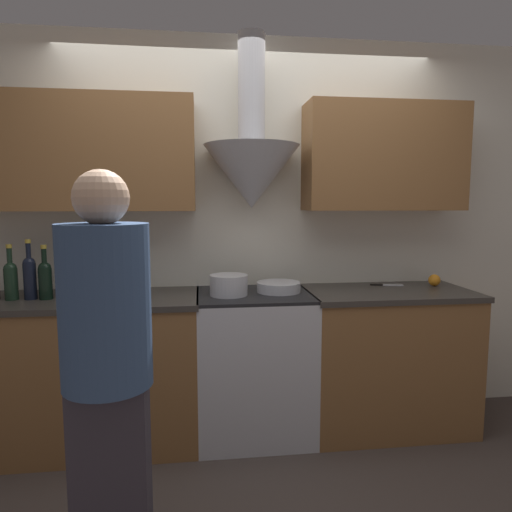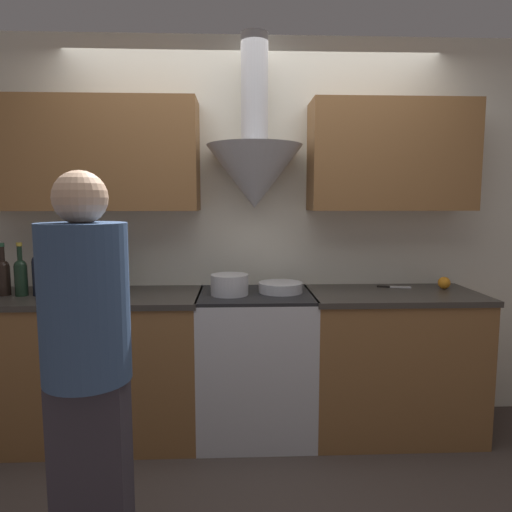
{
  "view_description": "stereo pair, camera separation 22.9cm",
  "coord_description": "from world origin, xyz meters",
  "px_view_note": "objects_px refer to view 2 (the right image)",
  "views": [
    {
      "loc": [
        -0.34,
        -2.49,
        1.5
      ],
      "look_at": [
        0.0,
        0.23,
        1.18
      ],
      "focal_mm": 32.0,
      "sensor_mm": 36.0,
      "label": 1
    },
    {
      "loc": [
        -0.11,
        -2.51,
        1.5
      ],
      "look_at": [
        0.0,
        0.23,
        1.18
      ],
      "focal_mm": 32.0,
      "sensor_mm": 36.0,
      "label": 2
    }
  ],
  "objects_px": {
    "wine_bottle_6": "(84,273)",
    "person_foreground_left": "(88,364)",
    "stove_range": "(255,363)",
    "wine_bottle_1": "(3,275)",
    "wine_bottle_8": "(115,273)",
    "stock_pot": "(229,285)",
    "mixing_bowl": "(281,287)",
    "wine_bottle_3": "(38,272)",
    "wine_bottle_4": "(53,275)",
    "orange_fruit": "(444,283)",
    "wine_bottle_5": "(69,274)",
    "wine_bottle_7": "(99,273)",
    "wine_bottle_2": "(21,275)"
  },
  "relations": [
    {
      "from": "wine_bottle_1",
      "to": "wine_bottle_8",
      "type": "distance_m",
      "value": 0.68
    },
    {
      "from": "wine_bottle_2",
      "to": "wine_bottle_5",
      "type": "distance_m",
      "value": 0.29
    },
    {
      "from": "wine_bottle_7",
      "to": "wine_bottle_5",
      "type": "bearing_deg",
      "value": -176.63
    },
    {
      "from": "orange_fruit",
      "to": "stock_pot",
      "type": "bearing_deg",
      "value": -174.55
    },
    {
      "from": "wine_bottle_8",
      "to": "wine_bottle_1",
      "type": "bearing_deg",
      "value": -179.63
    },
    {
      "from": "stove_range",
      "to": "mixing_bowl",
      "type": "distance_m",
      "value": 0.52
    },
    {
      "from": "wine_bottle_6",
      "to": "orange_fruit",
      "type": "xyz_separation_m",
      "value": [
        2.33,
        0.12,
        -0.1
      ]
    },
    {
      "from": "orange_fruit",
      "to": "wine_bottle_6",
      "type": "bearing_deg",
      "value": -177.1
    },
    {
      "from": "stock_pot",
      "to": "person_foreground_left",
      "type": "xyz_separation_m",
      "value": [
        -0.52,
        -1.12,
        -0.1
      ]
    },
    {
      "from": "wine_bottle_2",
      "to": "wine_bottle_4",
      "type": "relative_size",
      "value": 1.02
    },
    {
      "from": "stove_range",
      "to": "wine_bottle_7",
      "type": "bearing_deg",
      "value": 179.75
    },
    {
      "from": "wine_bottle_6",
      "to": "person_foreground_left",
      "type": "bearing_deg",
      "value": -71.41
    },
    {
      "from": "wine_bottle_5",
      "to": "orange_fruit",
      "type": "bearing_deg",
      "value": 2.43
    },
    {
      "from": "wine_bottle_4",
      "to": "wine_bottle_5",
      "type": "relative_size",
      "value": 0.99
    },
    {
      "from": "wine_bottle_3",
      "to": "wine_bottle_7",
      "type": "bearing_deg",
      "value": 2.66
    },
    {
      "from": "stove_range",
      "to": "wine_bottle_5",
      "type": "bearing_deg",
      "value": -179.68
    },
    {
      "from": "stove_range",
      "to": "wine_bottle_5",
      "type": "relative_size",
      "value": 2.82
    },
    {
      "from": "wine_bottle_4",
      "to": "wine_bottle_5",
      "type": "height_order",
      "value": "wine_bottle_5"
    },
    {
      "from": "wine_bottle_5",
      "to": "wine_bottle_8",
      "type": "bearing_deg",
      "value": 2.03
    },
    {
      "from": "person_foreground_left",
      "to": "wine_bottle_3",
      "type": "bearing_deg",
      "value": 119.94
    },
    {
      "from": "wine_bottle_4",
      "to": "person_foreground_left",
      "type": "height_order",
      "value": "person_foreground_left"
    },
    {
      "from": "wine_bottle_5",
      "to": "person_foreground_left",
      "type": "bearing_deg",
      "value": -67.52
    },
    {
      "from": "wine_bottle_4",
      "to": "wine_bottle_7",
      "type": "height_order",
      "value": "wine_bottle_7"
    },
    {
      "from": "stove_range",
      "to": "wine_bottle_6",
      "type": "bearing_deg",
      "value": -178.84
    },
    {
      "from": "wine_bottle_7",
      "to": "person_foreground_left",
      "type": "bearing_deg",
      "value": -75.77
    },
    {
      "from": "stove_range",
      "to": "wine_bottle_1",
      "type": "relative_size",
      "value": 2.85
    },
    {
      "from": "wine_bottle_8",
      "to": "wine_bottle_5",
      "type": "bearing_deg",
      "value": -177.97
    },
    {
      "from": "mixing_bowl",
      "to": "person_foreground_left",
      "type": "relative_size",
      "value": 0.17
    },
    {
      "from": "stock_pot",
      "to": "wine_bottle_6",
      "type": "bearing_deg",
      "value": 178.84
    },
    {
      "from": "wine_bottle_8",
      "to": "stock_pot",
      "type": "height_order",
      "value": "wine_bottle_8"
    },
    {
      "from": "wine_bottle_7",
      "to": "stove_range",
      "type": "bearing_deg",
      "value": -0.25
    },
    {
      "from": "wine_bottle_4",
      "to": "orange_fruit",
      "type": "height_order",
      "value": "wine_bottle_4"
    },
    {
      "from": "wine_bottle_4",
      "to": "wine_bottle_6",
      "type": "distance_m",
      "value": 0.19
    },
    {
      "from": "stove_range",
      "to": "wine_bottle_8",
      "type": "relative_size",
      "value": 2.91
    },
    {
      "from": "wine_bottle_8",
      "to": "wine_bottle_4",
      "type": "bearing_deg",
      "value": -175.96
    },
    {
      "from": "wine_bottle_6",
      "to": "wine_bottle_8",
      "type": "height_order",
      "value": "wine_bottle_6"
    },
    {
      "from": "wine_bottle_2",
      "to": "mixing_bowl",
      "type": "xyz_separation_m",
      "value": [
        1.61,
        0.04,
        -0.1
      ]
    },
    {
      "from": "wine_bottle_3",
      "to": "mixing_bowl",
      "type": "height_order",
      "value": "wine_bottle_3"
    },
    {
      "from": "stove_range",
      "to": "person_foreground_left",
      "type": "height_order",
      "value": "person_foreground_left"
    },
    {
      "from": "wine_bottle_6",
      "to": "wine_bottle_7",
      "type": "height_order",
      "value": "wine_bottle_6"
    },
    {
      "from": "wine_bottle_1",
      "to": "wine_bottle_4",
      "type": "xyz_separation_m",
      "value": [
        0.31,
        -0.02,
        0.0
      ]
    },
    {
      "from": "stove_range",
      "to": "mixing_bowl",
      "type": "bearing_deg",
      "value": 9.12
    },
    {
      "from": "wine_bottle_6",
      "to": "stock_pot",
      "type": "xyz_separation_m",
      "value": [
        0.9,
        -0.02,
        -0.07
      ]
    },
    {
      "from": "wine_bottle_6",
      "to": "mixing_bowl",
      "type": "height_order",
      "value": "wine_bottle_6"
    },
    {
      "from": "wine_bottle_2",
      "to": "wine_bottle_5",
      "type": "relative_size",
      "value": 1.0
    },
    {
      "from": "wine_bottle_7",
      "to": "wine_bottle_6",
      "type": "bearing_deg",
      "value": -163.61
    },
    {
      "from": "mixing_bowl",
      "to": "person_foreground_left",
      "type": "distance_m",
      "value": 1.46
    },
    {
      "from": "wine_bottle_8",
      "to": "mixing_bowl",
      "type": "xyz_separation_m",
      "value": [
        1.04,
        0.02,
        -0.1
      ]
    },
    {
      "from": "wine_bottle_1",
      "to": "wine_bottle_7",
      "type": "bearing_deg",
      "value": 0.52
    },
    {
      "from": "wine_bottle_8",
      "to": "stock_pot",
      "type": "xyz_separation_m",
      "value": [
        0.72,
        -0.04,
        -0.07
      ]
    }
  ]
}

